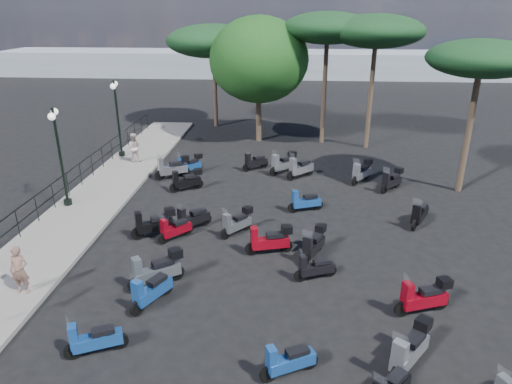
# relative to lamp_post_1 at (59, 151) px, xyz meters

# --- Properties ---
(ground) EXTENTS (120.00, 120.00, 0.00)m
(ground) POSITION_rel_lamp_post_1_xyz_m (7.38, -2.46, -2.60)
(ground) COLOR black
(ground) RESTS_ON ground
(sidewalk) EXTENTS (3.00, 30.00, 0.15)m
(sidewalk) POSITION_rel_lamp_post_1_xyz_m (0.88, 0.54, -2.52)
(sidewalk) COLOR slate
(sidewalk) RESTS_ON ground
(railing) EXTENTS (0.04, 26.04, 1.10)m
(railing) POSITION_rel_lamp_post_1_xyz_m (-0.42, 0.34, -1.70)
(railing) COLOR black
(railing) RESTS_ON sidewalk
(lamp_post_1) EXTENTS (0.64, 1.20, 4.29)m
(lamp_post_1) POSITION_rel_lamp_post_1_xyz_m (0.00, 0.00, 0.00)
(lamp_post_1) COLOR black
(lamp_post_1) RESTS_ON sidewalk
(lamp_post_2) EXTENTS (0.54, 1.25, 4.33)m
(lamp_post_2) POSITION_rel_lamp_post_1_xyz_m (-0.11, 7.17, 0.03)
(lamp_post_2) COLOR black
(lamp_post_2) RESTS_ON sidewalk
(woman) EXTENTS (0.58, 0.40, 1.54)m
(woman) POSITION_rel_lamp_post_1_xyz_m (1.68, -6.54, -1.67)
(woman) COLOR brown
(woman) RESTS_ON sidewalk
(pedestrian_far) EXTENTS (0.89, 0.75, 1.62)m
(pedestrian_far) POSITION_rel_lamp_post_1_xyz_m (0.99, 6.16, -1.64)
(pedestrian_far) COLOR #C7ACA8
(pedestrian_far) RESTS_ON sidewalk
(scooter_0) EXTENTS (1.48, 0.82, 1.26)m
(scooter_0) POSITION_rel_lamp_post_1_xyz_m (4.84, -8.80, -2.16)
(scooter_0) COLOR black
(scooter_0) RESTS_ON ground
(scooter_1) EXTENTS (1.60, 1.25, 1.48)m
(scooter_1) POSITION_rel_lamp_post_1_xyz_m (5.58, -5.66, -2.04)
(scooter_1) COLOR black
(scooter_1) RESTS_ON ground
(scooter_2) EXTENTS (1.11, 1.19, 1.22)m
(scooter_2) POSITION_rel_lamp_post_1_xyz_m (5.39, -2.56, -2.17)
(scooter_2) COLOR black
(scooter_2) RESTS_ON ground
(scooter_3) EXTENTS (1.69, 1.14, 1.49)m
(scooter_3) POSITION_rel_lamp_post_1_xyz_m (3.69, 4.01, -2.03)
(scooter_3) COLOR black
(scooter_3) RESTS_ON ground
(scooter_4) EXTENTS (1.20, 1.32, 1.30)m
(scooter_4) POSITION_rel_lamp_post_1_xyz_m (4.43, 4.76, -2.11)
(scooter_4) COLOR black
(scooter_4) RESTS_ON ground
(scooter_6) EXTENTS (0.96, 1.56, 1.36)m
(scooter_6) POSITION_rel_lamp_post_1_xyz_m (5.68, -6.67, -2.12)
(scooter_6) COLOR black
(scooter_6) RESTS_ON ground
(scooter_7) EXTENTS (1.25, 1.27, 1.34)m
(scooter_7) POSITION_rel_lamp_post_1_xyz_m (5.90, -1.69, -2.13)
(scooter_7) COLOR black
(scooter_7) RESTS_ON ground
(scooter_8) EXTENTS (1.62, 1.03, 1.41)m
(scooter_8) POSITION_rel_lamp_post_1_xyz_m (4.56, -2.37, -2.06)
(scooter_8) COLOR black
(scooter_8) RESTS_ON ground
(scooter_9) EXTENTS (1.51, 1.01, 1.34)m
(scooter_9) POSITION_rel_lamp_post_1_xyz_m (4.77, 2.40, -2.09)
(scooter_9) COLOR black
(scooter_9) RESTS_ON ground
(scooter_10) EXTENTS (1.34, 1.03, 1.27)m
(scooter_10) POSITION_rel_lamp_post_1_xyz_m (7.81, 5.66, -2.16)
(scooter_10) COLOR black
(scooter_10) RESTS_ON ground
(scooter_12) EXTENTS (1.41, 0.72, 1.18)m
(scooter_12) POSITION_rel_lamp_post_1_xyz_m (10.55, -4.92, -2.19)
(scooter_12) COLOR black
(scooter_12) RESTS_ON ground
(scooter_13) EXTENTS (1.70, 0.72, 1.38)m
(scooter_13) POSITION_rel_lamp_post_1_xyz_m (9.02, -3.37, -2.08)
(scooter_13) COLOR black
(scooter_13) RESTS_ON ground
(scooter_14) EXTENTS (1.16, 1.31, 1.27)m
(scooter_14) POSITION_rel_lamp_post_1_xyz_m (7.69, -1.94, -2.12)
(scooter_14) COLOR black
(scooter_14) RESTS_ON ground
(scooter_15) EXTENTS (1.41, 1.33, 1.46)m
(scooter_15) POSITION_rel_lamp_post_1_xyz_m (10.23, 4.58, -2.09)
(scooter_15) COLOR black
(scooter_15) RESTS_ON ground
(scooter_17) EXTENTS (1.41, 0.84, 1.22)m
(scooter_17) POSITION_rel_lamp_post_1_xyz_m (9.72, -9.18, -2.17)
(scooter_17) COLOR black
(scooter_17) RESTS_ON ground
(scooter_18) EXTENTS (0.92, 1.56, 1.33)m
(scooter_18) POSITION_rel_lamp_post_1_xyz_m (10.56, -3.51, -2.09)
(scooter_18) COLOR black
(scooter_18) RESTS_ON ground
(scooter_19) EXTENTS (1.54, 0.77, 1.28)m
(scooter_19) POSITION_rel_lamp_post_1_xyz_m (10.36, 0.39, -2.15)
(scooter_19) COLOR black
(scooter_19) RESTS_ON ground
(scooter_20) EXTENTS (1.17, 1.49, 1.38)m
(scooter_20) POSITION_rel_lamp_post_1_xyz_m (13.30, 4.20, -2.07)
(scooter_20) COLOR black
(scooter_20) RESTS_ON ground
(scooter_21) EXTENTS (1.39, 1.37, 1.42)m
(scooter_21) POSITION_rel_lamp_post_1_xyz_m (9.35, 5.23, -2.06)
(scooter_21) COLOR black
(scooter_21) RESTS_ON ground
(scooter_23) EXTENTS (1.27, 1.52, 1.44)m
(scooter_23) POSITION_rel_lamp_post_1_xyz_m (12.64, -8.72, -2.05)
(scooter_23) COLOR black
(scooter_23) RESTS_ON ground
(scooter_24) EXTENTS (1.68, 0.83, 1.39)m
(scooter_24) POSITION_rel_lamp_post_1_xyz_m (13.56, -6.46, -2.07)
(scooter_24) COLOR black
(scooter_24) RESTS_ON ground
(scooter_25) EXTENTS (0.99, 1.54, 1.36)m
(scooter_25) POSITION_rel_lamp_post_1_xyz_m (14.91, -0.64, -2.12)
(scooter_25) COLOR black
(scooter_25) RESTS_ON ground
(scooter_26) EXTENTS (1.23, 1.34, 1.32)m
(scooter_26) POSITION_rel_lamp_post_1_xyz_m (14.57, 3.15, -2.10)
(scooter_26) COLOR black
(scooter_26) RESTS_ON ground
(broadleaf_tree) EXTENTS (6.21, 6.21, 7.81)m
(broadleaf_tree) POSITION_rel_lamp_post_1_xyz_m (7.60, 11.57, 2.56)
(broadleaf_tree) COLOR #38281E
(broadleaf_tree) RESTS_ON ground
(pine_0) EXTENTS (5.42, 5.42, 8.01)m
(pine_0) POSITION_rel_lamp_post_1_xyz_m (11.73, 11.38, 4.43)
(pine_0) COLOR #38281E
(pine_0) RESTS_ON ground
(pine_1) EXTENTS (5.50, 5.50, 7.90)m
(pine_1) POSITION_rel_lamp_post_1_xyz_m (14.45, 10.43, 4.30)
(pine_1) COLOR #38281E
(pine_1) RESTS_ON ground
(pine_2) EXTENTS (6.56, 6.56, 7.18)m
(pine_2) POSITION_rel_lamp_post_1_xyz_m (4.19, 15.26, 3.42)
(pine_2) COLOR #38281E
(pine_2) RESTS_ON ground
(pine_3) EXTENTS (4.72, 4.72, 6.98)m
(pine_3) POSITION_rel_lamp_post_1_xyz_m (17.82, 3.37, 3.51)
(pine_3) COLOR #38281E
(pine_3) RESTS_ON ground
(distant_hills) EXTENTS (70.00, 8.00, 3.00)m
(distant_hills) POSITION_rel_lamp_post_1_xyz_m (7.38, 42.54, -1.10)
(distant_hills) COLOR gray
(distant_hills) RESTS_ON ground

